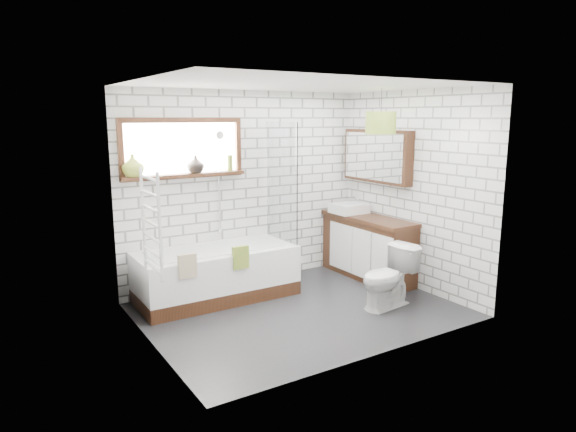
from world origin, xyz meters
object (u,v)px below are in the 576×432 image
bathtub (217,274)px  basin (349,208)px  toilet (388,277)px  pendant (381,123)px  vanity (368,247)px

bathtub → basin: bearing=0.4°
toilet → pendant: pendant is taller
bathtub → vanity: bearing=-9.1°
vanity → basin: 0.60m
basin → bathtub: bearing=-179.6°
bathtub → pendant: (1.78, -0.85, 1.79)m
bathtub → vanity: vanity is taller
bathtub → pendant: size_ratio=5.25×
bathtub → pendant: 2.67m
bathtub → basin: (2.03, 0.01, 0.61)m
toilet → pendant: size_ratio=1.98×
toilet → pendant: 1.82m
vanity → basin: bearing=99.8°
vanity → basin: size_ratio=3.32×
vanity → toilet: (-0.54, -0.98, -0.07)m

